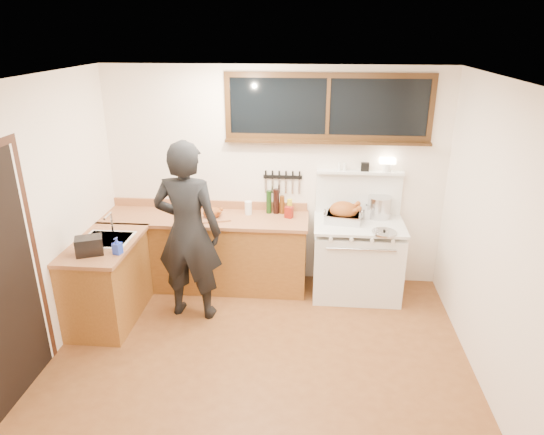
# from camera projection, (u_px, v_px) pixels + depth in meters

# --- Properties ---
(ground_plane) EXTENTS (4.00, 3.50, 0.02)m
(ground_plane) POSITION_uv_depth(u_px,v_px,m) (259.00, 363.00, 4.62)
(ground_plane) COLOR brown
(room_shell) EXTENTS (4.10, 3.60, 2.65)m
(room_shell) POSITION_uv_depth(u_px,v_px,m) (257.00, 199.00, 4.02)
(room_shell) COLOR white
(room_shell) RESTS_ON ground
(counter_back) EXTENTS (2.44, 0.64, 1.00)m
(counter_back) POSITION_uv_depth(u_px,v_px,m) (206.00, 251.00, 5.86)
(counter_back) COLOR brown
(counter_back) RESTS_ON ground
(counter_left) EXTENTS (0.64, 1.09, 0.90)m
(counter_left) POSITION_uv_depth(u_px,v_px,m) (107.00, 281.00, 5.17)
(counter_left) COLOR brown
(counter_left) RESTS_ON ground
(sink_unit) EXTENTS (0.50, 0.45, 0.37)m
(sink_unit) POSITION_uv_depth(u_px,v_px,m) (107.00, 244.00, 5.10)
(sink_unit) COLOR white
(sink_unit) RESTS_ON counter_left
(vintage_stove) EXTENTS (1.02, 0.74, 1.59)m
(vintage_stove) POSITION_uv_depth(u_px,v_px,m) (357.00, 257.00, 5.68)
(vintage_stove) COLOR white
(vintage_stove) RESTS_ON ground
(back_window) EXTENTS (2.32, 0.13, 0.77)m
(back_window) POSITION_uv_depth(u_px,v_px,m) (328.00, 115.00, 5.41)
(back_window) COLOR black
(back_window) RESTS_ON room_shell
(left_doorway) EXTENTS (0.02, 1.04, 2.17)m
(left_doorway) POSITION_uv_depth(u_px,v_px,m) (3.00, 281.00, 3.87)
(left_doorway) COLOR black
(left_doorway) RESTS_ON ground
(knife_strip) EXTENTS (0.46, 0.03, 0.28)m
(knife_strip) POSITION_uv_depth(u_px,v_px,m) (283.00, 178.00, 5.74)
(knife_strip) COLOR black
(knife_strip) RESTS_ON room_shell
(man) EXTENTS (0.76, 0.53, 1.96)m
(man) POSITION_uv_depth(u_px,v_px,m) (188.00, 232.00, 5.06)
(man) COLOR black
(man) RESTS_ON ground
(soap_bottle) EXTENTS (0.10, 0.10, 0.17)m
(soap_bottle) POSITION_uv_depth(u_px,v_px,m) (117.00, 246.00, 4.73)
(soap_bottle) COLOR blue
(soap_bottle) RESTS_ON counter_left
(toaster) EXTENTS (0.30, 0.26, 0.18)m
(toaster) POSITION_uv_depth(u_px,v_px,m) (89.00, 246.00, 4.72)
(toaster) COLOR black
(toaster) RESTS_ON counter_left
(cutting_board) EXTENTS (0.47, 0.40, 0.14)m
(cutting_board) POSITION_uv_depth(u_px,v_px,m) (212.00, 214.00, 5.62)
(cutting_board) COLOR #A16640
(cutting_board) RESTS_ON counter_back
(roast_turkey) EXTENTS (0.45, 0.36, 0.24)m
(roast_turkey) POSITION_uv_depth(u_px,v_px,m) (344.00, 213.00, 5.51)
(roast_turkey) COLOR silver
(roast_turkey) RESTS_ON vintage_stove
(stockpot) EXTENTS (0.28, 0.28, 0.25)m
(stockpot) POSITION_uv_depth(u_px,v_px,m) (379.00, 207.00, 5.63)
(stockpot) COLOR silver
(stockpot) RESTS_ON vintage_stove
(saucepan) EXTENTS (0.19, 0.30, 0.12)m
(saucepan) POSITION_uv_depth(u_px,v_px,m) (365.00, 213.00, 5.64)
(saucepan) COLOR silver
(saucepan) RESTS_ON vintage_stove
(pot_lid) EXTENTS (0.35, 0.35, 0.04)m
(pot_lid) POSITION_uv_depth(u_px,v_px,m) (384.00, 232.00, 5.22)
(pot_lid) COLOR silver
(pot_lid) RESTS_ON vintage_stove
(coffee_tin) EXTENTS (0.11, 0.10, 0.13)m
(coffee_tin) POSITION_uv_depth(u_px,v_px,m) (289.00, 212.00, 5.64)
(coffee_tin) COLOR maroon
(coffee_tin) RESTS_ON counter_back
(pitcher) EXTENTS (0.11, 0.11, 0.16)m
(pitcher) POSITION_uv_depth(u_px,v_px,m) (248.00, 208.00, 5.74)
(pitcher) COLOR white
(pitcher) RESTS_ON counter_back
(bottle_cluster) EXTENTS (0.31, 0.07, 0.30)m
(bottle_cluster) POSITION_uv_depth(u_px,v_px,m) (277.00, 203.00, 5.75)
(bottle_cluster) COLOR black
(bottle_cluster) RESTS_ON counter_back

